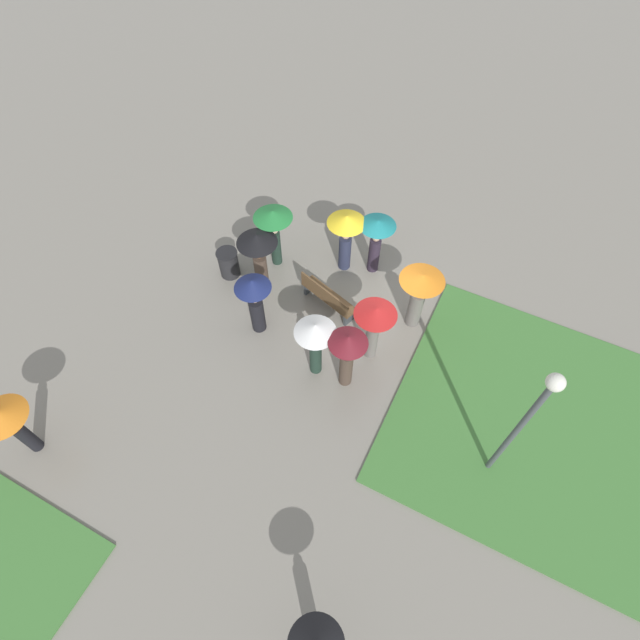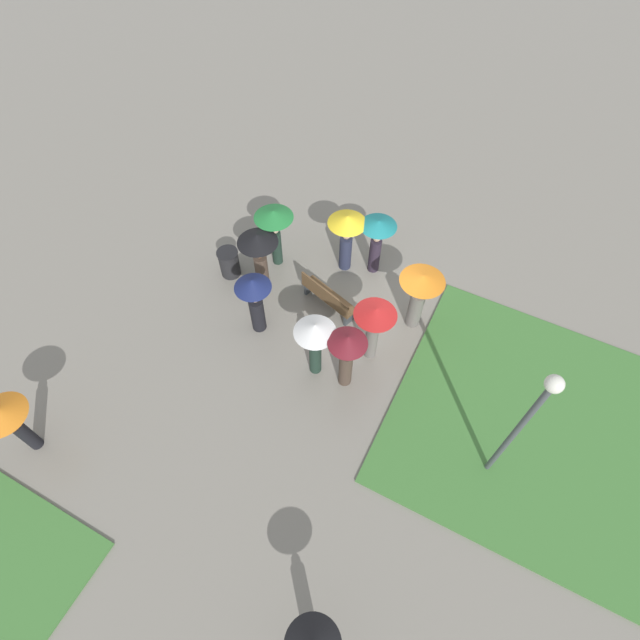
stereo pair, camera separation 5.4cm
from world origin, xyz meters
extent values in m
plane|color=gray|center=(0.00, 0.00, 0.00)|extent=(90.00, 90.00, 0.00)
cube|color=#427A38|center=(-5.11, 1.36, 0.03)|extent=(6.92, 6.27, 0.06)
cube|color=brown|center=(1.03, 0.42, 0.42)|extent=(1.76, 0.92, 0.05)
cube|color=brown|center=(1.09, 0.59, 0.68)|extent=(1.64, 0.56, 0.45)
cube|color=#383D42|center=(0.32, 0.64, 0.20)|extent=(0.19, 0.38, 0.40)
cube|color=#383D42|center=(1.75, 0.19, 0.20)|extent=(0.19, 0.38, 0.40)
cylinder|color=#474C51|center=(-4.15, 2.86, 1.91)|extent=(0.12, 0.12, 3.83)
sphere|color=white|center=(-4.15, 2.86, 3.99)|extent=(0.32, 0.32, 0.32)
cylinder|color=#232326|center=(4.10, 0.64, 0.42)|extent=(0.56, 0.56, 0.84)
cylinder|color=black|center=(4.10, 0.64, 0.86)|extent=(0.61, 0.61, 0.03)
cylinder|color=#47382D|center=(3.09, 0.52, 0.54)|extent=(0.48, 0.48, 1.07)
sphere|color=brown|center=(3.09, 0.52, 1.18)|extent=(0.22, 0.22, 0.22)
cylinder|color=#4C4C4F|center=(3.09, 0.52, 1.46)|extent=(0.02, 0.02, 0.35)
cone|color=black|center=(3.09, 0.52, 1.78)|extent=(1.09, 1.09, 0.28)
cylinder|color=#1E3328|center=(0.45, 2.36, 0.56)|extent=(0.42, 0.42, 1.12)
sphere|color=#997051|center=(0.45, 2.36, 1.22)|extent=(0.20, 0.20, 0.20)
cylinder|color=#4C4C4F|center=(0.45, 2.36, 1.50)|extent=(0.02, 0.02, 0.35)
cone|color=white|center=(0.45, 2.36, 1.81)|extent=(0.99, 0.99, 0.28)
cylinder|color=black|center=(2.38, 1.89, 0.57)|extent=(0.43, 0.43, 1.13)
sphere|color=tan|center=(2.38, 1.89, 1.23)|extent=(0.20, 0.20, 0.20)
cylinder|color=#4C4C4F|center=(2.38, 1.89, 1.51)|extent=(0.02, 0.02, 0.35)
cone|color=navy|center=(2.38, 1.89, 1.82)|extent=(0.92, 0.92, 0.27)
cylinder|color=#282D47|center=(1.29, -1.11, 0.58)|extent=(0.49, 0.49, 1.15)
sphere|color=tan|center=(1.29, -1.11, 1.26)|extent=(0.22, 0.22, 0.22)
cylinder|color=#4C4C4F|center=(1.29, -1.11, 1.55)|extent=(0.02, 0.02, 0.35)
cone|color=gold|center=(1.29, -1.11, 1.84)|extent=(1.06, 1.06, 0.24)
cylinder|color=slate|center=(-1.20, -0.12, 0.59)|extent=(0.45, 0.45, 1.18)
sphere|color=beige|center=(-1.20, -0.12, 1.29)|extent=(0.21, 0.21, 0.21)
cylinder|color=#4C4C4F|center=(-1.20, -0.12, 1.57)|extent=(0.02, 0.02, 0.35)
cone|color=orange|center=(-1.20, -0.12, 1.84)|extent=(1.13, 1.13, 0.20)
cylinder|color=#47382D|center=(-0.35, 2.32, 0.59)|extent=(0.35, 0.35, 1.19)
sphere|color=brown|center=(-0.35, 2.32, 1.29)|extent=(0.19, 0.19, 0.19)
cylinder|color=#4C4C4F|center=(-0.35, 2.32, 1.56)|extent=(0.02, 0.02, 0.35)
cone|color=maroon|center=(-0.35, 2.32, 1.85)|extent=(0.92, 0.92, 0.24)
cylinder|color=#2D2333|center=(0.51, -1.40, 0.58)|extent=(0.44, 0.44, 1.16)
sphere|color=tan|center=(0.51, -1.40, 1.26)|extent=(0.21, 0.21, 0.21)
cylinder|color=#4C4C4F|center=(0.51, -1.40, 1.54)|extent=(0.02, 0.02, 0.35)
cone|color=#197075|center=(0.51, -1.40, 1.80)|extent=(1.00, 1.00, 0.18)
cylinder|color=slate|center=(-0.59, 1.31, 0.58)|extent=(0.35, 0.35, 1.16)
sphere|color=#997051|center=(-0.59, 1.31, 1.26)|extent=(0.20, 0.20, 0.20)
cylinder|color=#4C4C4F|center=(-0.59, 1.31, 1.53)|extent=(0.02, 0.02, 0.35)
cone|color=red|center=(-0.59, 1.31, 1.82)|extent=(1.03, 1.03, 0.22)
cylinder|color=#1E3328|center=(3.12, -0.38, 0.59)|extent=(0.41, 0.41, 1.18)
sphere|color=beige|center=(3.12, -0.38, 1.29)|extent=(0.22, 0.22, 0.22)
cylinder|color=#4C4C4F|center=(3.12, -0.38, 1.57)|extent=(0.02, 0.02, 0.35)
cone|color=#237A38|center=(3.12, -0.38, 1.86)|extent=(1.08, 1.08, 0.23)
cylinder|color=black|center=(5.24, 7.07, 0.51)|extent=(0.32, 0.32, 1.03)
sphere|color=beige|center=(5.24, 7.07, 1.14)|extent=(0.22, 0.22, 0.22)
cylinder|color=#4C4C4F|center=(5.24, 7.07, 1.43)|extent=(0.02, 0.02, 0.35)
camera|label=1|loc=(-2.49, 7.94, 11.07)|focal=28.00mm
camera|label=2|loc=(-2.54, 7.91, 11.07)|focal=28.00mm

